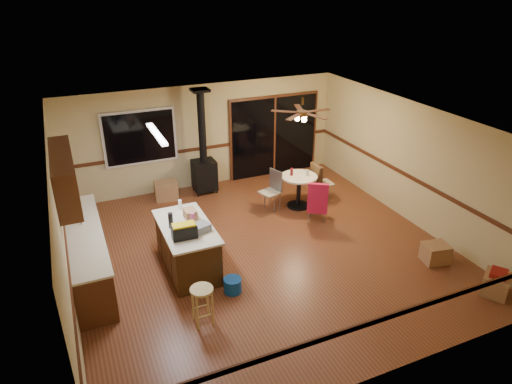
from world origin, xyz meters
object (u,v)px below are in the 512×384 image
box_corner_b (435,253)px  wood_stove (204,165)px  chair_right (317,179)px  toolbox_grey (198,229)px  toolbox_black (184,232)px  chair_near (318,198)px  blue_bucket (233,285)px  box_corner_a (496,284)px  dining_table (299,186)px  box_under_window (166,190)px  kitchen_island (187,247)px  bar_stool (203,306)px  chair_left (273,186)px

box_corner_b → wood_stove: bearing=122.9°
chair_right → toolbox_grey: bearing=-152.9°
toolbox_black → chair_near: size_ratio=0.60×
blue_bucket → box_corner_b: size_ratio=0.69×
wood_stove → box_corner_a: 6.76m
dining_table → chair_near: size_ratio=1.20×
toolbox_black → box_corner_a: size_ratio=0.88×
wood_stove → blue_bucket: wood_stove is taller
box_corner_a → box_under_window: bearing=126.1°
wood_stove → dining_table: 2.42m
kitchen_island → blue_bucket: (0.50, -0.99, -0.32)m
kitchen_island → toolbox_grey: 0.61m
box_corner_b → dining_table: bearing=112.7°
toolbox_grey → toolbox_black: toolbox_black is taller
bar_stool → box_under_window: 4.61m
wood_stove → bar_stool: (-1.50, -4.58, -0.40)m
wood_stove → box_corner_a: wood_stove is taller
wood_stove → chair_right: size_ratio=3.60×
dining_table → box_under_window: bearing=149.1°
dining_table → box_under_window: size_ratio=1.55×
blue_bucket → wood_stove: bearing=78.8°
dining_table → box_corner_b: bearing=-67.3°
chair_right → box_corner_b: bearing=-76.2°
toolbox_grey → chair_near: toolbox_grey is taller
blue_bucket → dining_table: (2.57, 2.39, 0.40)m
box_corner_a → wood_stove: bearing=119.3°
bar_stool → box_under_window: size_ratio=1.21×
toolbox_grey → bar_stool: (-0.33, -1.22, -0.64)m
chair_right → chair_left: bearing=176.1°
bar_stool → chair_near: size_ratio=0.93×
toolbox_black → box_corner_b: bearing=-15.9°
toolbox_black → wood_stove: bearing=67.5°
bar_stool → dining_table: 4.40m
toolbox_grey → bar_stool: toolbox_grey is taller
toolbox_grey → chair_near: bearing=16.3°
kitchen_island → chair_left: chair_left is taller
kitchen_island → blue_bucket: kitchen_island is taller
kitchen_island → box_corner_a: bearing=-31.6°
wood_stove → box_corner_a: (3.30, -5.87, -0.55)m
bar_stool → box_corner_a: (4.80, -1.29, -0.14)m
toolbox_grey → chair_right: 3.90m
toolbox_grey → chair_left: bearing=38.3°
blue_bucket → box_corner_a: size_ratio=0.65×
blue_bucket → dining_table: 3.53m
toolbox_grey → blue_bucket: 1.14m
box_under_window → bar_stool: bearing=-96.5°
box_under_window → kitchen_island: bearing=-96.0°
dining_table → chair_right: 0.52m
kitchen_island → box_under_window: bearing=84.0°
kitchen_island → chair_left: size_ratio=3.26×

